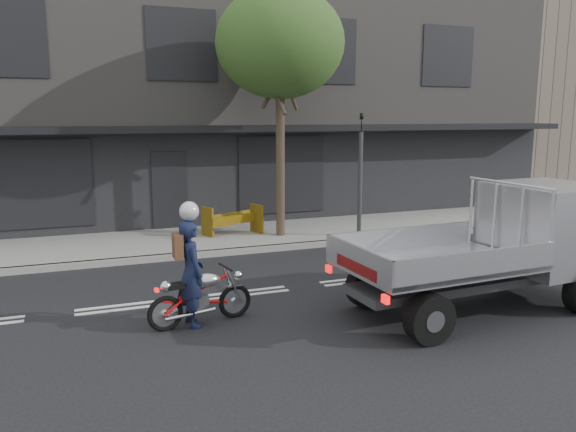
# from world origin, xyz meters

# --- Properties ---
(ground) EXTENTS (80.00, 80.00, 0.00)m
(ground) POSITION_xyz_m (0.00, 0.00, 0.00)
(ground) COLOR black
(ground) RESTS_ON ground
(sidewalk) EXTENTS (32.00, 3.20, 0.15)m
(sidewalk) POSITION_xyz_m (0.00, 4.70, 0.07)
(sidewalk) COLOR gray
(sidewalk) RESTS_ON ground
(kerb) EXTENTS (32.00, 0.20, 0.15)m
(kerb) POSITION_xyz_m (0.00, 3.10, 0.07)
(kerb) COLOR gray
(kerb) RESTS_ON ground
(building_main) EXTENTS (26.00, 10.00, 8.00)m
(building_main) POSITION_xyz_m (0.00, 11.30, 4.00)
(building_main) COLOR slate
(building_main) RESTS_ON ground
(building_neighbour) EXTENTS (14.00, 10.00, 10.00)m
(building_neighbour) POSITION_xyz_m (20.00, 11.30, 5.00)
(building_neighbour) COLOR brown
(building_neighbour) RESTS_ON ground
(street_tree) EXTENTS (3.40, 3.40, 6.74)m
(street_tree) POSITION_xyz_m (2.20, 4.20, 5.28)
(street_tree) COLOR #382B21
(street_tree) RESTS_ON ground
(traffic_light_pole) EXTENTS (0.12, 0.12, 3.50)m
(traffic_light_pole) POSITION_xyz_m (4.20, 3.35, 1.65)
(traffic_light_pole) COLOR #2D2D30
(traffic_light_pole) RESTS_ON ground
(motorcycle) EXTENTS (1.82, 0.54, 0.94)m
(motorcycle) POSITION_xyz_m (-1.20, -1.29, 0.48)
(motorcycle) COLOR black
(motorcycle) RESTS_ON ground
(rider) EXTENTS (0.53, 0.71, 1.78)m
(rider) POSITION_xyz_m (-1.35, -1.29, 0.89)
(rider) COLOR #131A36
(rider) RESTS_ON ground
(flatbed_ute) EXTENTS (5.04, 2.27, 2.29)m
(flatbed_ute) POSITION_xyz_m (4.65, -2.31, 1.31)
(flatbed_ute) COLOR black
(flatbed_ute) RESTS_ON ground
(construction_barrier) EXTENTS (1.63, 1.16, 0.85)m
(construction_barrier) POSITION_xyz_m (0.98, 4.53, 0.57)
(construction_barrier) COLOR #DE9D0B
(construction_barrier) RESTS_ON sidewalk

